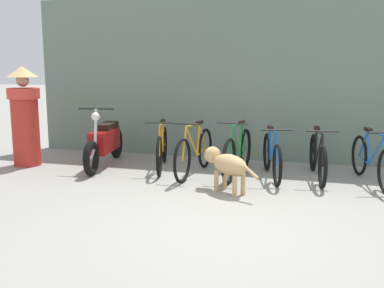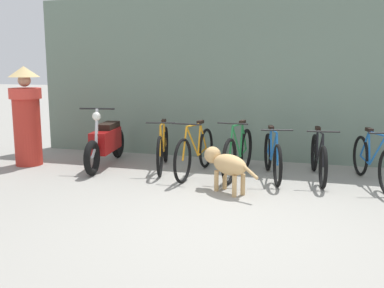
% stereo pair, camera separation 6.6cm
% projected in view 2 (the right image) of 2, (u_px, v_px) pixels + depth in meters
% --- Properties ---
extents(ground_plane, '(60.00, 60.00, 0.00)m').
position_uv_depth(ground_plane, '(225.00, 224.00, 4.93)').
color(ground_plane, gray).
extents(shop_wall_back, '(9.01, 0.20, 2.98)m').
position_uv_depth(shop_wall_back, '(269.00, 78.00, 8.00)').
color(shop_wall_back, slate).
rests_on(shop_wall_back, ground).
extents(bicycle_0, '(0.57, 1.66, 0.84)m').
position_uv_depth(bicycle_0, '(163.00, 149.00, 7.50)').
color(bicycle_0, black).
rests_on(bicycle_0, ground).
extents(bicycle_1, '(0.46, 1.76, 0.87)m').
position_uv_depth(bicycle_1, '(195.00, 152.00, 7.09)').
color(bicycle_1, black).
rests_on(bicycle_1, ground).
extents(bicycle_2, '(0.46, 1.69, 0.89)m').
position_uv_depth(bicycle_2, '(238.00, 154.00, 6.98)').
color(bicycle_2, black).
rests_on(bicycle_2, ground).
extents(bicycle_3, '(0.55, 1.59, 0.81)m').
position_uv_depth(bicycle_3, '(272.00, 157.00, 6.89)').
color(bicycle_3, black).
rests_on(bicycle_3, ground).
extents(bicycle_4, '(0.46, 1.69, 0.80)m').
position_uv_depth(bicycle_4, '(318.00, 158.00, 6.81)').
color(bicycle_4, black).
rests_on(bicycle_4, ground).
extents(bicycle_5, '(0.56, 1.67, 0.83)m').
position_uv_depth(bicycle_5, '(373.00, 161.00, 6.51)').
color(bicycle_5, black).
rests_on(bicycle_5, ground).
extents(motorcycle, '(0.58, 1.95, 1.04)m').
position_uv_depth(motorcycle, '(106.00, 142.00, 7.71)').
color(motorcycle, black).
rests_on(motorcycle, ground).
extents(stray_dog, '(0.90, 0.71, 0.59)m').
position_uv_depth(stray_dog, '(226.00, 164.00, 6.12)').
color(stray_dog, tan).
rests_on(stray_dog, ground).
extents(person_in_robes, '(0.75, 0.75, 1.70)m').
position_uv_depth(person_in_robes, '(26.00, 114.00, 7.71)').
color(person_in_robes, '#B72D23').
rests_on(person_in_robes, ground).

